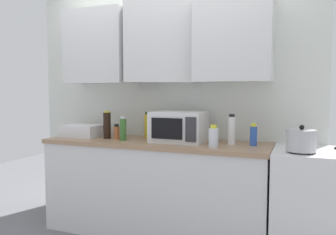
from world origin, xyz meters
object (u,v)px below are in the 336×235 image
microwave (179,127)px  bottle_white_jar (232,130)px  dish_rack (83,131)px  bottle_blue_cleaner (254,135)px  bottle_spice_jar (117,132)px  bottle_green_oil (123,129)px  stove_range (322,207)px  kettle (301,140)px  bottle_yellow_mustard (148,125)px  bottle_soy_dark (107,125)px  bottle_clear_tall (213,137)px

microwave → bottle_white_jar: 0.48m
dish_rack → bottle_blue_cleaner: size_ratio=1.97×
bottle_spice_jar → bottle_blue_cleaner: size_ratio=0.76×
bottle_green_oil → stove_range: bearing=2.2°
kettle → stove_range: bearing=39.5°
kettle → dish_rack: kettle is taller
bottle_white_jar → stove_range: bearing=-5.2°
bottle_spice_jar → bottle_yellow_mustard: bearing=38.6°
dish_rack → bottle_spice_jar: size_ratio=2.61×
bottle_yellow_mustard → bottle_white_jar: bearing=-9.2°
bottle_blue_cleaner → microwave: bearing=-177.6°
kettle → bottle_soy_dark: 1.80m
kettle → bottle_white_jar: size_ratio=0.81×
dish_rack → bottle_blue_cleaner: bearing=1.6°
bottle_yellow_mustard → bottle_blue_cleaner: size_ratio=1.35×
bottle_clear_tall → bottle_yellow_mustard: size_ratio=0.73×
bottle_yellow_mustard → microwave: bearing=-23.1°
bottle_clear_tall → bottle_spice_jar: bottle_clear_tall is taller
microwave → bottle_spice_jar: microwave is taller
bottle_spice_jar → bottle_white_jar: bearing=2.9°
microwave → bottle_soy_dark: size_ratio=1.77×
bottle_spice_jar → bottle_clear_tall: bearing=-9.2°
bottle_white_jar → bottle_soy_dark: bearing=-176.9°
stove_range → bottle_soy_dark: 2.05m
microwave → bottle_blue_cleaner: (0.67, 0.03, -0.05)m
dish_rack → bottle_yellow_mustard: size_ratio=1.46×
kettle → bottle_yellow_mustard: bottle_yellow_mustard is taller
kettle → bottle_clear_tall: bearing=-178.9°
microwave → bottle_green_oil: bearing=-168.3°
dish_rack → bottle_soy_dark: bottle_soy_dark is taller
stove_range → dish_rack: dish_rack is taller
microwave → bottle_spice_jar: (-0.64, -0.03, -0.07)m
bottle_yellow_mustard → bottle_spice_jar: bearing=-141.4°
bottle_clear_tall → bottle_white_jar: 0.25m
stove_range → bottle_white_jar: size_ratio=3.42×
stove_range → bottle_white_jar: bearing=174.8°
bottle_soy_dark → bottle_spice_jar: (0.10, 0.01, -0.06)m
bottle_yellow_mustard → bottle_blue_cleaner: 1.07m
bottle_soy_dark → bottle_blue_cleaner: bearing=2.7°
bottle_blue_cleaner → kettle: bearing=-28.7°
stove_range → kettle: (-0.17, -0.14, 0.54)m
kettle → microwave: 1.07m
dish_rack → bottle_blue_cleaner: (1.72, 0.05, 0.03)m
bottle_soy_dark → bottle_green_oil: bearing=-17.4°
stove_range → kettle: bearing=-140.5°
stove_range → bottle_green_oil: 1.83m
dish_rack → bottle_spice_jar: bottle_spice_jar is taller
bottle_white_jar → bottle_spice_jar: 1.13m
stove_range → bottle_clear_tall: bottle_clear_tall is taller
kettle → bottle_yellow_mustard: 1.49m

